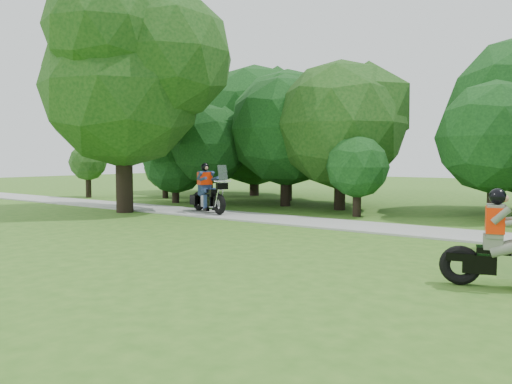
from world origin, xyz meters
The scene contains 6 objects.
ground centered at (0.00, 0.00, 0.00)m, with size 100.00×100.00×0.00m, color #33651C.
walkway centered at (0.00, 8.00, 0.03)m, with size 60.00×2.20×0.06m, color gray.
tree_line centered at (1.12, 14.81, 3.62)m, with size 40.39×11.91×7.61m.
big_tree_west centered at (-10.54, 6.85, 5.76)m, with size 8.64×6.56×9.96m.
chopper_motorcycle centered at (4.22, 2.43, 0.63)m, with size 2.36×0.94×1.71m.
touring_motorcycle centered at (-7.45, 8.07, 0.77)m, with size 2.46×1.44×1.95m.
Camera 1 is at (5.63, -6.79, 2.22)m, focal length 35.00 mm.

